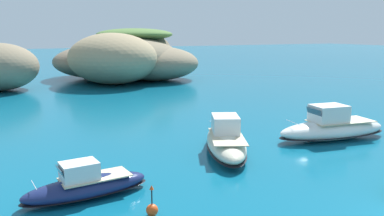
% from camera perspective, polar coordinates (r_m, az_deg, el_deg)
% --- Properties ---
extents(islet_large, '(28.47, 30.71, 8.87)m').
position_cam_1_polar(islet_large, '(70.89, -9.32, 7.08)').
color(islet_large, '#84755B').
rests_on(islet_large, ground).
extents(motorboat_navy, '(6.60, 2.43, 1.92)m').
position_cam_1_polar(motorboat_navy, '(21.08, -15.01, -10.70)').
color(motorboat_navy, navy).
rests_on(motorboat_navy, ground).
extents(motorboat_white, '(9.65, 4.17, 2.75)m').
position_cam_1_polar(motorboat_white, '(32.69, 19.51, -2.73)').
color(motorboat_white, white).
rests_on(motorboat_white, ground).
extents(motorboat_cream, '(6.00, 8.94, 2.55)m').
position_cam_1_polar(motorboat_cream, '(27.63, 4.88, -4.71)').
color(motorboat_cream, beige).
rests_on(motorboat_cream, ground).
extents(channel_buoy, '(0.56, 0.56, 1.48)m').
position_cam_1_polar(channel_buoy, '(18.72, -5.77, -14.24)').
color(channel_buoy, '#E54C19').
rests_on(channel_buoy, ground).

